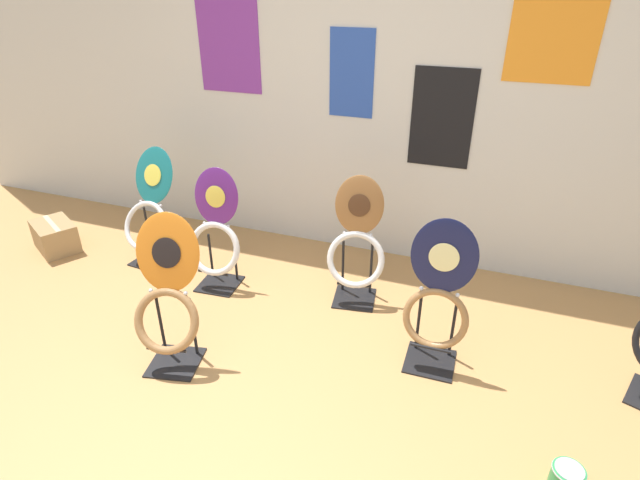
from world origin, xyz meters
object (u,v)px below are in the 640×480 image
(toilet_seat_display_woodgrain, at_px, (357,246))
(paint_can, at_px, (567,478))
(storage_box, at_px, (55,236))
(toilet_seat_display_orange_sun, at_px, (168,301))
(toilet_seat_display_navy_moon, at_px, (438,302))
(toilet_seat_display_teal_sax, at_px, (149,212))
(toilet_seat_display_purple_note, at_px, (215,238))

(toilet_seat_display_woodgrain, height_order, paint_can, toilet_seat_display_woodgrain)
(toilet_seat_display_woodgrain, bearing_deg, storage_box, -175.97)
(storage_box, bearing_deg, toilet_seat_display_woodgrain, 4.03)
(toilet_seat_display_orange_sun, relative_size, toilet_seat_display_navy_moon, 0.97)
(paint_can, distance_m, storage_box, 3.88)
(toilet_seat_display_orange_sun, distance_m, storage_box, 1.89)
(toilet_seat_display_navy_moon, relative_size, paint_can, 6.37)
(toilet_seat_display_teal_sax, relative_size, storage_box, 1.86)
(toilet_seat_display_orange_sun, height_order, paint_can, toilet_seat_display_orange_sun)
(toilet_seat_display_navy_moon, xyz_separation_m, paint_can, (0.68, -0.61, -0.36))
(toilet_seat_display_orange_sun, height_order, toilet_seat_display_woodgrain, toilet_seat_display_orange_sun)
(toilet_seat_display_orange_sun, relative_size, toilet_seat_display_woodgrain, 1.02)
(paint_can, bearing_deg, toilet_seat_display_woodgrain, 139.63)
(toilet_seat_display_navy_moon, distance_m, toilet_seat_display_teal_sax, 2.27)
(toilet_seat_display_purple_note, distance_m, paint_can, 2.45)
(toilet_seat_display_navy_moon, height_order, storage_box, toilet_seat_display_navy_moon)
(toilet_seat_display_navy_moon, height_order, paint_can, toilet_seat_display_navy_moon)
(toilet_seat_display_purple_note, bearing_deg, toilet_seat_display_woodgrain, 10.04)
(toilet_seat_display_navy_moon, bearing_deg, toilet_seat_display_purple_note, 168.99)
(toilet_seat_display_purple_note, xyz_separation_m, toilet_seat_display_woodgrain, (0.97, 0.17, 0.04))
(toilet_seat_display_teal_sax, distance_m, storage_box, 0.92)
(toilet_seat_display_orange_sun, height_order, toilet_seat_display_teal_sax, toilet_seat_display_orange_sun)
(paint_can, bearing_deg, toilet_seat_display_teal_sax, 159.96)
(toilet_seat_display_woodgrain, bearing_deg, toilet_seat_display_purple_note, -169.96)
(toilet_seat_display_navy_moon, relative_size, storage_box, 1.94)
(toilet_seat_display_purple_note, relative_size, toilet_seat_display_teal_sax, 0.98)
(toilet_seat_display_woodgrain, distance_m, storage_box, 2.51)
(toilet_seat_display_orange_sun, bearing_deg, paint_can, -3.40)
(toilet_seat_display_orange_sun, height_order, toilet_seat_display_purple_note, toilet_seat_display_orange_sun)
(toilet_seat_display_navy_moon, distance_m, storage_box, 3.11)
(toilet_seat_display_woodgrain, bearing_deg, toilet_seat_display_navy_moon, -38.49)
(toilet_seat_display_woodgrain, height_order, storage_box, toilet_seat_display_woodgrain)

